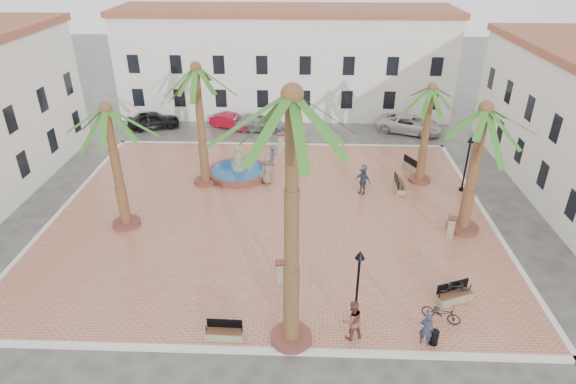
% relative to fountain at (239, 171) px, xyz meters
% --- Properties ---
extents(ground, '(120.00, 120.00, 0.00)m').
position_rel_fountain_xyz_m(ground, '(2.67, -5.16, -0.45)').
color(ground, '#56544F').
rests_on(ground, ground).
extents(plaza, '(26.00, 22.00, 0.15)m').
position_rel_fountain_xyz_m(plaza, '(2.67, -5.16, -0.38)').
color(plaza, '#C4755B').
rests_on(plaza, ground).
extents(kerb_n, '(26.30, 0.30, 0.16)m').
position_rel_fountain_xyz_m(kerb_n, '(2.67, 5.84, -0.37)').
color(kerb_n, silver).
rests_on(kerb_n, ground).
extents(kerb_s, '(26.30, 0.30, 0.16)m').
position_rel_fountain_xyz_m(kerb_s, '(2.67, -16.16, -0.37)').
color(kerb_s, silver).
rests_on(kerb_s, ground).
extents(kerb_e, '(0.30, 22.30, 0.16)m').
position_rel_fountain_xyz_m(kerb_e, '(15.67, -5.16, -0.37)').
color(kerb_e, silver).
rests_on(kerb_e, ground).
extents(kerb_w, '(0.30, 22.30, 0.16)m').
position_rel_fountain_xyz_m(kerb_w, '(-10.33, -5.16, -0.37)').
color(kerb_w, silver).
rests_on(kerb_w, ground).
extents(building_north, '(30.40, 7.40, 9.50)m').
position_rel_fountain_xyz_m(building_north, '(2.67, 14.83, 4.31)').
color(building_north, white).
rests_on(building_north, ground).
extents(fountain, '(4.28, 4.28, 2.21)m').
position_rel_fountain_xyz_m(fountain, '(0.00, 0.00, 0.00)').
color(fountain, brown).
rests_on(fountain, plaza).
extents(palm_nw, '(5.16, 5.16, 8.23)m').
position_rel_fountain_xyz_m(palm_nw, '(-2.10, -1.26, 6.70)').
color(palm_nw, brown).
rests_on(palm_nw, plaza).
extents(palm_sw, '(5.14, 5.14, 7.38)m').
position_rel_fountain_xyz_m(palm_sw, '(-5.71, -6.84, 5.89)').
color(palm_sw, brown).
rests_on(palm_sw, plaza).
extents(palm_s, '(5.58, 5.58, 10.88)m').
position_rel_fountain_xyz_m(palm_s, '(4.19, -15.56, 9.16)').
color(palm_s, brown).
rests_on(palm_s, plaza).
extents(palm_e, '(5.76, 5.76, 7.64)m').
position_rel_fountain_xyz_m(palm_e, '(13.75, -6.62, 6.03)').
color(palm_e, brown).
rests_on(palm_e, plaza).
extents(palm_ne, '(4.76, 4.76, 6.86)m').
position_rel_fountain_xyz_m(palm_ne, '(12.54, -0.47, 5.46)').
color(palm_ne, brown).
rests_on(palm_ne, plaza).
extents(bench_s, '(1.60, 0.53, 0.84)m').
position_rel_fountain_xyz_m(bench_s, '(1.39, -15.55, -0.06)').
color(bench_s, gray).
rests_on(bench_s, plaza).
extents(bench_se, '(1.85, 1.16, 0.94)m').
position_rel_fountain_xyz_m(bench_se, '(11.61, -12.84, -0.04)').
color(bench_se, gray).
rests_on(bench_se, plaza).
extents(bench_e, '(0.58, 1.87, 0.99)m').
position_rel_fountain_xyz_m(bench_e, '(10.93, -1.86, -0.02)').
color(bench_e, gray).
rests_on(bench_e, plaza).
extents(bench_ne, '(1.30, 1.86, 0.95)m').
position_rel_fountain_xyz_m(bench_ne, '(12.44, 1.30, -0.03)').
color(bench_ne, gray).
rests_on(bench_ne, plaza).
extents(lamppost_s, '(0.41, 0.41, 3.74)m').
position_rel_fountain_xyz_m(lamppost_s, '(6.93, -14.36, 2.23)').
color(lamppost_s, black).
rests_on(lamppost_s, plaza).
extents(lamppost_e, '(0.41, 0.41, 3.81)m').
position_rel_fountain_xyz_m(lamppost_e, '(15.07, -1.77, 2.28)').
color(lamppost_e, black).
rests_on(lamppost_e, plaza).
extents(bollard_se, '(0.50, 0.50, 1.25)m').
position_rel_fountain_xyz_m(bollard_se, '(3.53, -11.84, 0.35)').
color(bollard_se, gray).
rests_on(bollard_se, plaza).
extents(bollard_n, '(0.62, 0.62, 1.54)m').
position_rel_fountain_xyz_m(bollard_n, '(2.75, 4.12, 0.50)').
color(bollard_n, gray).
rests_on(bollard_n, plaza).
extents(bollard_e, '(0.54, 0.54, 1.24)m').
position_rel_fountain_xyz_m(bollard_e, '(12.82, -7.44, 0.34)').
color(bollard_e, gray).
rests_on(bollard_e, plaza).
extents(litter_bin, '(0.35, 0.35, 0.68)m').
position_rel_fountain_xyz_m(litter_bin, '(10.08, -15.56, 0.04)').
color(litter_bin, black).
rests_on(litter_bin, plaza).
extents(cyclist_a, '(0.68, 0.56, 1.58)m').
position_rel_fountain_xyz_m(cyclist_a, '(9.70, -15.56, 0.49)').
color(cyclist_a, '#2B2C41').
rests_on(cyclist_a, plaza).
extents(bicycle_a, '(1.77, 1.24, 0.88)m').
position_rel_fountain_xyz_m(bicycle_a, '(10.69, -14.17, 0.14)').
color(bicycle_a, black).
rests_on(bicycle_a, plaza).
extents(cyclist_b, '(1.11, 0.99, 1.87)m').
position_rel_fountain_xyz_m(cyclist_b, '(6.70, -15.32, 0.63)').
color(cyclist_b, brown).
rests_on(cyclist_b, plaza).
extents(bicycle_b, '(1.68, 0.72, 0.98)m').
position_rel_fountain_xyz_m(bicycle_b, '(11.56, -12.80, 0.19)').
color(bicycle_b, black).
rests_on(bicycle_b, plaza).
extents(pedestrian_fountain_a, '(1.10, 0.99, 1.88)m').
position_rel_fountain_xyz_m(pedestrian_fountain_a, '(2.13, -1.21, 0.64)').
color(pedestrian_fountain_a, '#78614F').
rests_on(pedestrian_fountain_a, plaza).
extents(pedestrian_fountain_b, '(1.11, 0.86, 1.75)m').
position_rel_fountain_xyz_m(pedestrian_fountain_b, '(8.41, -2.44, 0.58)').
color(pedestrian_fountain_b, '#2F3B4D').
rests_on(pedestrian_fountain_b, plaza).
extents(pedestrian_north, '(0.89, 1.17, 1.60)m').
position_rel_fountain_xyz_m(pedestrian_north, '(2.34, 1.72, 0.50)').
color(pedestrian_north, '#47484C').
rests_on(pedestrian_north, plaza).
extents(pedestrian_east, '(0.50, 1.49, 1.60)m').
position_rel_fountain_xyz_m(pedestrian_east, '(8.58, -1.37, 0.50)').
color(pedestrian_east, gray).
rests_on(pedestrian_east, plaza).
extents(car_black, '(4.77, 3.08, 1.51)m').
position_rel_fountain_xyz_m(car_black, '(-8.74, 9.38, 0.31)').
color(car_black, black).
rests_on(car_black, ground).
extents(car_red, '(4.05, 2.79, 1.26)m').
position_rel_fountain_xyz_m(car_red, '(-1.91, 9.71, 0.18)').
color(car_red, '#A90B20').
rests_on(car_red, ground).
extents(car_silver, '(4.57, 2.05, 1.30)m').
position_rel_fountain_xyz_m(car_silver, '(0.69, 9.26, 0.20)').
color(car_silver, '#98979F').
rests_on(car_silver, ground).
extents(car_white, '(5.94, 4.22, 1.50)m').
position_rel_fountain_xyz_m(car_white, '(13.62, 9.24, 0.30)').
color(car_white, silver).
rests_on(car_white, ground).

